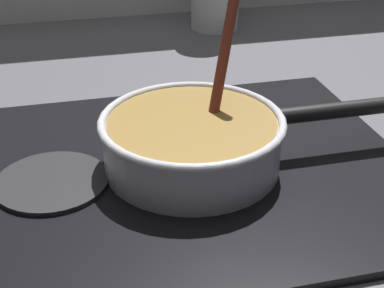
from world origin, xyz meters
name	(u,v)px	position (x,y,z in m)	size (l,w,h in m)	color
ground	(171,216)	(0.00, 0.00, -0.02)	(2.40, 1.60, 0.04)	#4C4C51
hob_plate	(192,170)	(0.04, 0.06, 0.01)	(0.56, 0.48, 0.01)	black
burner_ring	(192,163)	(0.04, 0.06, 0.02)	(0.16, 0.16, 0.01)	#592D0C
spare_burner	(52,182)	(-0.14, 0.06, 0.01)	(0.14, 0.14, 0.01)	#262628
cooking_pan	(194,139)	(0.04, 0.06, 0.05)	(0.40, 0.24, 0.29)	silver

